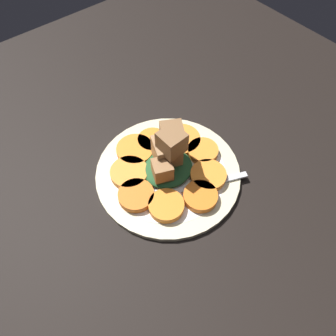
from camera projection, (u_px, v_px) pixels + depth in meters
table_slab at (168, 177)px, 62.91cm from camera, size 120.00×120.00×2.00cm
plate at (168, 173)px, 61.66cm from camera, size 27.06×27.06×1.05cm
carrot_slice_0 at (166, 206)px, 56.27cm from camera, size 6.23×6.23×1.35cm
carrot_slice_1 at (200, 196)px, 57.32cm from camera, size 6.08×6.08×1.35cm
carrot_slice_2 at (208, 175)px, 59.81cm from camera, size 6.59×6.59×1.35cm
carrot_slice_3 at (203, 151)px, 63.02cm from camera, size 5.91×5.91×1.35cm
carrot_slice_4 at (181, 140)px, 64.59cm from camera, size 7.54×7.54×1.35cm
carrot_slice_5 at (152, 141)px, 64.49cm from camera, size 5.78×5.78×1.35cm
carrot_slice_6 at (135, 150)px, 63.15cm from camera, size 7.21×7.21×1.35cm
carrot_slice_7 at (129, 173)px, 60.14cm from camera, size 6.97×6.97×1.35cm
carrot_slice_8 at (136, 195)px, 57.43cm from camera, size 6.40×6.40×1.35cm
center_pile at (168, 156)px, 58.17cm from camera, size 9.47×8.63×9.98cm
fork at (193, 187)px, 58.96cm from camera, size 18.74×9.47×0.40cm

